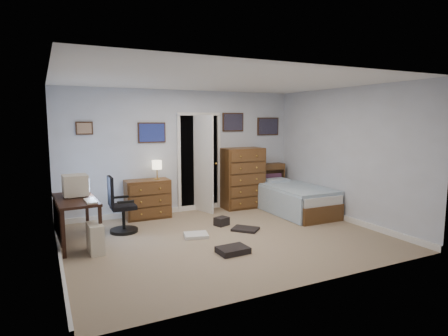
{
  "coord_description": "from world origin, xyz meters",
  "views": [
    {
      "loc": [
        -2.63,
        -5.27,
        1.91
      ],
      "look_at": [
        0.11,
        0.3,
        1.1
      ],
      "focal_mm": 30.0,
      "sensor_mm": 36.0,
      "label": 1
    }
  ],
  "objects_px": {
    "low_dresser": "(148,199)",
    "bed": "(294,199)",
    "tall_dresser": "(242,178)",
    "office_chair": "(120,211)",
    "computer_desk": "(70,209)"
  },
  "relations": [
    {
      "from": "computer_desk",
      "to": "tall_dresser",
      "type": "relative_size",
      "value": 0.97
    },
    {
      "from": "tall_dresser",
      "to": "bed",
      "type": "xyz_separation_m",
      "value": [
        0.73,
        -0.9,
        -0.36
      ]
    },
    {
      "from": "computer_desk",
      "to": "bed",
      "type": "relative_size",
      "value": 0.68
    },
    {
      "from": "computer_desk",
      "to": "tall_dresser",
      "type": "xyz_separation_m",
      "value": [
        3.54,
        1.0,
        0.1
      ]
    },
    {
      "from": "low_dresser",
      "to": "bed",
      "type": "height_order",
      "value": "low_dresser"
    },
    {
      "from": "tall_dresser",
      "to": "office_chair",
      "type": "bearing_deg",
      "value": -164.73
    },
    {
      "from": "low_dresser",
      "to": "office_chair",
      "type": "bearing_deg",
      "value": -130.9
    },
    {
      "from": "computer_desk",
      "to": "bed",
      "type": "height_order",
      "value": "computer_desk"
    },
    {
      "from": "computer_desk",
      "to": "tall_dresser",
      "type": "bearing_deg",
      "value": 12.87
    },
    {
      "from": "office_chair",
      "to": "low_dresser",
      "type": "xyz_separation_m",
      "value": [
        0.67,
        0.74,
        0.0
      ]
    },
    {
      "from": "office_chair",
      "to": "bed",
      "type": "relative_size",
      "value": 0.52
    },
    {
      "from": "tall_dresser",
      "to": "bed",
      "type": "height_order",
      "value": "tall_dresser"
    },
    {
      "from": "office_chair",
      "to": "bed",
      "type": "xyz_separation_m",
      "value": [
        3.47,
        -0.18,
        -0.09
      ]
    },
    {
      "from": "office_chair",
      "to": "bed",
      "type": "bearing_deg",
      "value": -2.27
    },
    {
      "from": "low_dresser",
      "to": "bed",
      "type": "relative_size",
      "value": 0.46
    }
  ]
}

